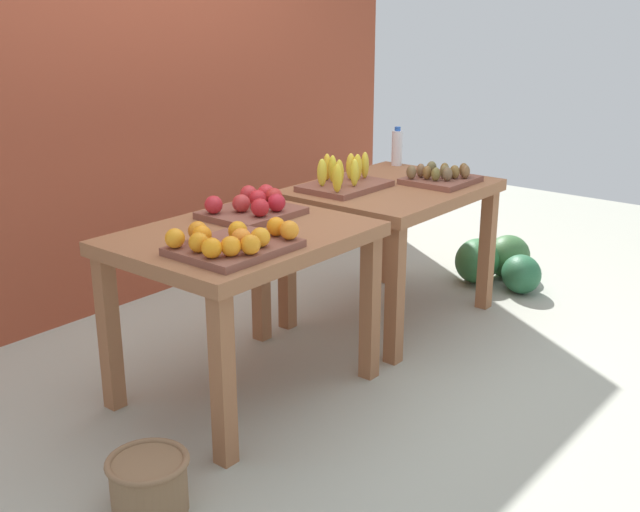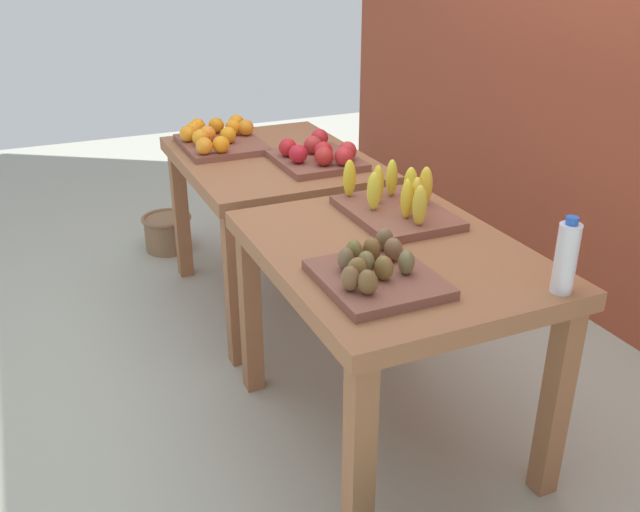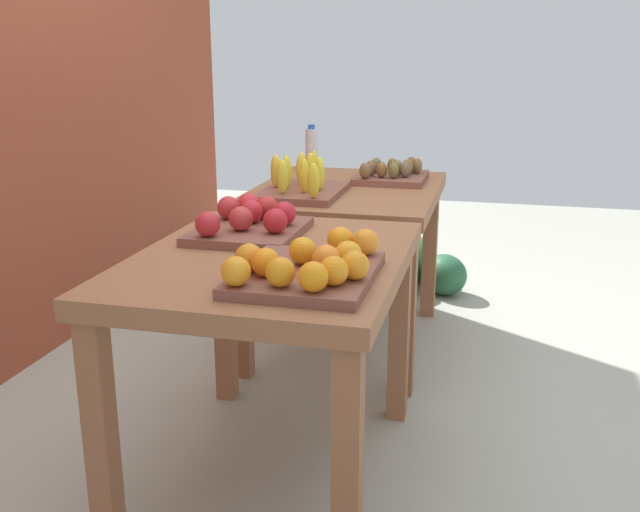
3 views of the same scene
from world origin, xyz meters
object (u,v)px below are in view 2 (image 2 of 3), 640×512
object	(u,v)px
display_table_right	(390,277)
apple_bin	(318,155)
display_table_left	(272,178)
banana_crate	(396,204)
kiwi_bin	(375,272)
water_bottle	(566,257)
wicker_basket	(168,231)
orange_bin	(218,138)

from	to	relation	value
display_table_right	apple_bin	xyz separation A→B (m)	(-0.91, 0.14, 0.15)
apple_bin	display_table_left	bearing A→B (deg)	-147.16
banana_crate	kiwi_bin	bearing A→B (deg)	-36.04
display_table_right	water_bottle	world-z (taller)	water_bottle
display_table_right	apple_bin	distance (m)	0.93
display_table_right	banana_crate	distance (m)	0.31
display_table_right	wicker_basket	size ratio (longest dim) A/B	3.66
display_table_left	banana_crate	xyz separation A→B (m)	(0.89, 0.14, 0.16)
display_table_right	kiwi_bin	bearing A→B (deg)	-40.07
apple_bin	wicker_basket	size ratio (longest dim) A/B	1.46
orange_bin	kiwi_bin	size ratio (longest dim) A/B	1.24
kiwi_bin	banana_crate	bearing A→B (deg)	143.96
orange_bin	kiwi_bin	world-z (taller)	orange_bin
display_table_left	orange_bin	world-z (taller)	orange_bin
banana_crate	kiwi_bin	world-z (taller)	banana_crate
banana_crate	kiwi_bin	size ratio (longest dim) A/B	1.22
banana_crate	wicker_basket	bearing A→B (deg)	-163.98
display_table_right	water_bottle	size ratio (longest dim) A/B	4.61
display_table_left	water_bottle	distance (m)	1.62
display_table_right	orange_bin	bearing A→B (deg)	-172.36
orange_bin	water_bottle	bearing A→B (deg)	14.35
water_bottle	display_table_left	bearing A→B (deg)	-169.87
apple_bin	display_table_right	bearing A→B (deg)	-8.68
display_table_right	water_bottle	xyz separation A→B (m)	(0.46, 0.28, 0.21)
apple_bin	water_bottle	xyz separation A→B (m)	(1.37, 0.14, 0.06)
display_table_right	orange_bin	distance (m)	1.37
banana_crate	display_table_left	bearing A→B (deg)	-170.85
banana_crate	display_table_right	bearing A→B (deg)	-32.08
wicker_basket	orange_bin	bearing A→B (deg)	15.81
banana_crate	kiwi_bin	xyz separation A→B (m)	(0.43, -0.31, -0.01)
banana_crate	wicker_basket	xyz separation A→B (m)	(-1.72, -0.49, -0.68)
banana_crate	water_bottle	bearing A→B (deg)	11.38
banana_crate	wicker_basket	distance (m)	1.91
display_table_left	wicker_basket	distance (m)	1.04
apple_bin	kiwi_bin	size ratio (longest dim) A/B	1.15
apple_bin	banana_crate	bearing A→B (deg)	0.44
display_table_left	apple_bin	xyz separation A→B (m)	(0.21, 0.14, 0.15)
display_table_left	kiwi_bin	world-z (taller)	kiwi_bin
orange_bin	wicker_basket	bearing A→B (deg)	-164.19
kiwi_bin	water_bottle	bearing A→B (deg)	60.28
display_table_right	wicker_basket	world-z (taller)	display_table_right
display_table_left	apple_bin	size ratio (longest dim) A/B	2.51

